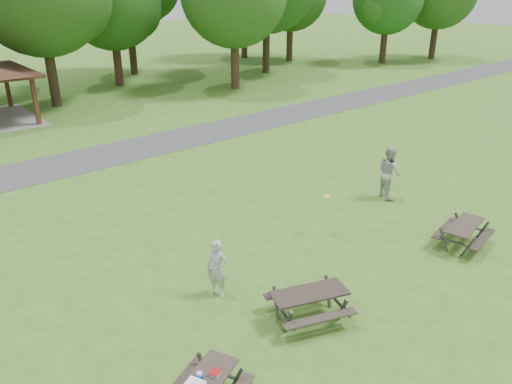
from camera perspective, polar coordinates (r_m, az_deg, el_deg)
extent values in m
plane|color=#3D6F1F|center=(13.29, 7.90, -11.59)|extent=(160.00, 160.00, 0.00)
cube|color=#424144|center=(23.92, -17.47, 3.88)|extent=(120.00, 3.20, 0.02)
cube|color=#3C2215|center=(30.19, -23.89, 9.45)|extent=(0.22, 0.22, 2.60)
cube|color=#3A1F15|center=(35.32, -26.56, 10.78)|extent=(0.22, 0.22, 2.60)
cylinder|color=black|center=(34.19, -22.28, 12.37)|extent=(0.60, 0.60, 4.02)
sphere|color=#194212|center=(34.63, -20.61, 19.81)|extent=(5.20, 5.20, 5.20)
cylinder|color=#312016|center=(39.61, -15.53, 14.09)|extent=(0.60, 0.60, 3.43)
sphere|color=#184614|center=(39.20, -16.25, 20.34)|extent=(7.00, 7.00, 7.00)
sphere|color=#113E12|center=(40.18, -14.17, 19.60)|extent=(4.55, 4.55, 4.55)
sphere|color=#184012|center=(38.48, -18.02, 19.32)|extent=(4.20, 4.20, 4.20)
cylinder|color=#322316|center=(37.11, -2.42, 14.59)|extent=(0.60, 0.60, 3.78)
sphere|color=#1A4915|center=(37.98, -0.69, 20.76)|extent=(4.81, 4.81, 4.81)
sphere|color=#1D4714|center=(35.66, -4.35, 20.83)|extent=(4.44, 4.44, 4.44)
cylinder|color=black|center=(43.52, 1.18, 16.19)|extent=(0.60, 0.60, 4.20)
cylinder|color=black|center=(50.13, 3.86, 16.74)|extent=(0.60, 0.60, 3.57)
sphere|color=#194012|center=(51.12, 5.07, 20.94)|extent=(4.42, 4.42, 4.42)
sphere|color=#154B15|center=(48.76, 2.92, 21.08)|extent=(4.08, 4.08, 4.08)
cylinder|color=black|center=(50.34, 14.36, 16.00)|extent=(0.60, 0.60, 3.36)
sphere|color=#144513|center=(51.39, 15.51, 19.90)|extent=(4.16, 4.16, 4.16)
sphere|color=#1F4E16|center=(48.90, 14.05, 20.09)|extent=(3.84, 3.84, 3.84)
cylinder|color=black|center=(43.94, -13.99, 15.84)|extent=(0.60, 0.60, 4.55)
cylinder|color=#311E15|center=(52.17, -1.36, 17.43)|extent=(0.60, 0.60, 4.27)
cylinder|color=black|center=(54.45, 19.63, 16.09)|extent=(0.60, 0.60, 3.67)
cube|color=#322924|center=(9.90, -6.05, -20.90)|extent=(1.79, 1.31, 0.05)
cube|color=#424345|center=(10.41, -2.29, -20.64)|extent=(0.20, 0.34, 0.72)
cube|color=#404043|center=(10.66, -5.84, -19.47)|extent=(0.20, 0.34, 0.72)
cube|color=#434346|center=(10.51, -4.10, -19.95)|extent=(0.63, 1.25, 0.05)
cylinder|color=#0C26C2|center=(9.80, -6.47, -20.46)|extent=(0.19, 0.19, 0.20)
cylinder|color=white|center=(9.72, -6.51, -19.93)|extent=(0.14, 0.14, 0.05)
cube|color=silver|center=(9.98, -4.69, -19.97)|extent=(0.24, 0.24, 0.06)
cube|color=#AE1413|center=(9.95, -4.70, -19.80)|extent=(0.26, 0.26, 0.01)
cube|color=#2A221E|center=(12.02, 6.14, -11.41)|extent=(1.94, 1.29, 0.05)
cube|color=#332A24|center=(11.77, 7.36, -14.14)|extent=(1.79, 0.86, 0.04)
cube|color=#2B221F|center=(12.63, 4.91, -11.08)|extent=(1.79, 0.86, 0.04)
cube|color=#39393B|center=(11.72, 3.70, -14.57)|extent=(0.19, 0.38, 0.79)
cube|color=#454548|center=(12.28, 2.29, -12.55)|extent=(0.19, 0.38, 0.79)
cube|color=#47474A|center=(11.98, 2.98, -13.42)|extent=(0.56, 1.40, 0.05)
cube|color=#414144|center=(12.24, 9.86, -13.05)|extent=(0.19, 0.38, 0.79)
cube|color=#3B3B3D|center=(12.77, 8.21, -11.20)|extent=(0.19, 0.38, 0.79)
cube|color=#414043|center=(12.49, 9.02, -11.99)|extent=(0.56, 1.40, 0.05)
cube|color=#302823|center=(16.30, 22.76, -3.51)|extent=(1.80, 0.99, 0.05)
cube|color=#2A241E|center=(16.31, 24.47, -4.91)|extent=(1.72, 0.57, 0.04)
cube|color=#2D2520|center=(16.56, 20.78, -3.86)|extent=(1.72, 0.57, 0.04)
cube|color=#39393B|center=(15.81, 23.06, -5.84)|extent=(0.12, 0.36, 0.74)
cube|color=#464749|center=(15.97, 20.65, -5.14)|extent=(0.12, 0.36, 0.74)
cube|color=#3C3C3F|center=(15.87, 21.86, -5.40)|extent=(0.32, 1.37, 0.05)
cube|color=#414143|center=(16.96, 24.39, -4.07)|extent=(0.12, 0.36, 0.74)
cube|color=#39393C|center=(17.11, 22.13, -3.43)|extent=(0.12, 0.36, 0.74)
cube|color=#414143|center=(17.02, 23.27, -3.67)|extent=(0.32, 1.37, 0.05)
cylinder|color=yellow|center=(15.70, 8.10, -0.52)|extent=(0.30, 0.30, 0.02)
imported|color=#ACACAF|center=(12.80, -4.48, -8.73)|extent=(0.57, 0.67, 1.55)
imported|color=#AEAEB0|center=(18.91, 14.96, 2.19)|extent=(1.06, 1.17, 1.96)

